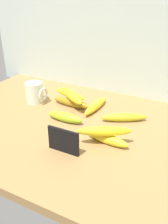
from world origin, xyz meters
TOP-DOWN VIEW (x-y plane):
  - counter_top at (0.00, 0.00)cm, footprint 110.00×76.00cm
  - back_wall at (0.00, 39.00)cm, footprint 130.00×2.00cm
  - chalkboard_sign at (10.17, -16.09)cm, footprint 11.00×1.80cm
  - coffee_mug at (-21.58, 10.78)cm, footprint 9.25×7.75cm
  - banana_0 at (20.59, 12.19)cm, footprint 17.35×11.78cm
  - banana_1 at (0.30, 1.33)cm, footprint 15.26×3.89cm
  - banana_2 at (6.25, 16.37)cm, footprint 4.06×18.58cm
  - banana_3 at (20.79, -5.11)cm, footprint 15.84×4.90cm
  - banana_4 at (-4.59, 14.38)cm, footprint 18.63×4.43cm
  - banana_5 at (19.96, -6.07)cm, footprint 17.75×11.61cm
  - banana_6 at (-4.34, 14.02)cm, footprint 17.74×14.26cm
  - banana_7 at (-5.84, 15.41)cm, footprint 16.99×6.98cm

SIDE VIEW (x-z plane):
  - counter_top at x=0.00cm, z-range 0.00..3.00cm
  - banana_0 at x=20.59cm, z-range 3.00..6.36cm
  - banana_2 at x=6.25cm, z-range 3.00..6.40cm
  - banana_3 at x=20.79cm, z-range 3.00..6.42cm
  - banana_4 at x=-4.59cm, z-range 3.00..6.49cm
  - banana_1 at x=0.30cm, z-range 3.00..6.75cm
  - chalkboard_sign at x=10.17cm, z-range 2.66..11.06cm
  - coffee_mug at x=-21.58cm, z-range 3.00..12.24cm
  - banana_5 at x=19.96cm, z-range 6.42..9.70cm
  - banana_7 at x=-5.84cm, z-range 6.49..9.75cm
  - banana_6 at x=-4.34cm, z-range 6.49..10.30cm
  - back_wall at x=0.00cm, z-range 0.00..70.00cm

